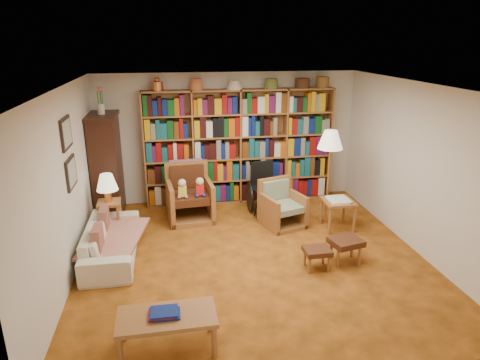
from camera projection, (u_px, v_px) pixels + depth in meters
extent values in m
plane|color=#B45F1B|center=(252.00, 256.00, 6.38)|extent=(5.00, 5.00, 0.00)
plane|color=white|center=(254.00, 86.00, 5.59)|extent=(5.00, 5.00, 0.00)
plane|color=silver|center=(228.00, 138.00, 8.32)|extent=(5.00, 0.00, 5.00)
plane|color=silver|center=(310.00, 266.00, 3.64)|extent=(5.00, 0.00, 5.00)
plane|color=silver|center=(66.00, 187.00, 5.59)|extent=(0.00, 5.00, 5.00)
plane|color=silver|center=(417.00, 168.00, 6.38)|extent=(0.00, 5.00, 5.00)
cube|color=#9B5B30|center=(240.00, 147.00, 8.25)|extent=(3.60, 0.30, 2.20)
cube|color=#33150E|center=(107.00, 168.00, 7.61)|extent=(0.45, 0.90, 1.80)
cube|color=#33150E|center=(102.00, 116.00, 7.32)|extent=(0.50, 0.95, 0.06)
cylinder|color=silver|center=(101.00, 109.00, 7.28)|extent=(0.12, 0.12, 0.18)
cube|color=black|center=(66.00, 133.00, 5.67)|extent=(0.03, 0.52, 0.42)
cube|color=gray|center=(67.00, 133.00, 5.67)|extent=(0.01, 0.44, 0.34)
cube|color=black|center=(71.00, 173.00, 5.84)|extent=(0.03, 0.52, 0.42)
cube|color=gray|center=(72.00, 173.00, 5.85)|extent=(0.01, 0.44, 0.34)
imported|color=beige|center=(112.00, 240.00, 6.31)|extent=(1.78, 0.70, 0.52)
cube|color=beige|center=(115.00, 238.00, 6.30)|extent=(0.98, 1.50, 0.04)
cube|color=maroon|center=(104.00, 220.00, 6.55)|extent=(0.12, 0.35, 0.35)
cube|color=maroon|center=(98.00, 240.00, 5.90)|extent=(0.12, 0.36, 0.36)
cube|color=#9B5B30|center=(109.00, 203.00, 6.91)|extent=(0.38, 0.38, 0.04)
cylinder|color=#9B5B30|center=(100.00, 224.00, 6.84)|extent=(0.05, 0.05, 0.55)
cylinder|color=#9B5B30|center=(119.00, 222.00, 6.89)|extent=(0.05, 0.05, 0.55)
cylinder|color=#9B5B30|center=(103.00, 217.00, 7.11)|extent=(0.05, 0.05, 0.55)
cylinder|color=#9B5B30|center=(121.00, 215.00, 7.16)|extent=(0.05, 0.05, 0.55)
cylinder|color=gold|center=(108.00, 196.00, 6.87)|extent=(0.11, 0.11, 0.19)
cone|color=white|center=(107.00, 182.00, 6.80)|extent=(0.34, 0.34, 0.26)
cube|color=#9B5B30|center=(191.00, 216.00, 7.70)|extent=(0.85, 0.88, 0.09)
cube|color=#9B5B30|center=(170.00, 202.00, 7.54)|extent=(0.15, 0.82, 0.69)
cube|color=#9B5B30|center=(210.00, 200.00, 7.65)|extent=(0.15, 0.82, 0.69)
cube|color=#9B5B30|center=(189.00, 187.00, 7.90)|extent=(0.79, 0.16, 0.98)
cube|color=#4D2814|center=(190.00, 197.00, 7.54)|extent=(0.67, 0.74, 0.13)
cube|color=#4D2814|center=(188.00, 176.00, 7.75)|extent=(0.62, 0.16, 0.41)
cube|color=#D03753|center=(188.00, 171.00, 7.84)|extent=(0.61, 0.12, 0.43)
cube|color=#9B5B30|center=(282.00, 224.00, 7.42)|extent=(0.81, 0.82, 0.07)
cube|color=#9B5B30|center=(266.00, 211.00, 7.30)|extent=(0.26, 0.65, 0.57)
cube|color=#9B5B30|center=(299.00, 209.00, 7.39)|extent=(0.26, 0.65, 0.57)
cube|color=#9B5B30|center=(278.00, 198.00, 7.59)|extent=(0.63, 0.26, 0.80)
cube|color=gray|center=(283.00, 207.00, 7.30)|extent=(0.64, 0.68, 0.11)
cube|color=gray|center=(280.00, 189.00, 7.47)|extent=(0.50, 0.23, 0.34)
cube|color=black|center=(264.00, 189.00, 7.85)|extent=(0.56, 0.56, 0.06)
cube|color=black|center=(262.00, 173.00, 7.98)|extent=(0.45, 0.17, 0.45)
cylinder|color=black|center=(250.00, 197.00, 7.96)|extent=(0.03, 0.56, 0.56)
cylinder|color=black|center=(276.00, 195.00, 8.04)|extent=(0.03, 0.56, 0.56)
cylinder|color=black|center=(257.00, 215.00, 7.68)|extent=(0.03, 0.16, 0.16)
cylinder|color=black|center=(277.00, 213.00, 7.74)|extent=(0.03, 0.16, 0.16)
cylinder|color=gold|center=(325.00, 219.00, 7.67)|extent=(0.27, 0.27, 0.03)
cylinder|color=gold|center=(327.00, 183.00, 7.46)|extent=(0.03, 0.03, 1.37)
cone|color=white|center=(330.00, 140.00, 7.21)|extent=(0.43, 0.43, 0.31)
cube|color=#9B5B30|center=(338.00, 201.00, 7.18)|extent=(0.50, 0.50, 0.04)
cylinder|color=#9B5B30|center=(330.00, 221.00, 7.03)|extent=(0.05, 0.05, 0.47)
cylinder|color=#9B5B30|center=(354.00, 220.00, 7.09)|extent=(0.05, 0.05, 0.47)
cylinder|color=#9B5B30|center=(321.00, 211.00, 7.43)|extent=(0.05, 0.05, 0.47)
cylinder|color=#9B5B30|center=(344.00, 210.00, 7.49)|extent=(0.05, 0.05, 0.47)
cube|color=silver|center=(339.00, 200.00, 7.17)|extent=(0.30, 0.38, 0.03)
cube|color=#4D2814|center=(317.00, 251.00, 5.97)|extent=(0.37, 0.32, 0.07)
cylinder|color=#9B5B30|center=(310.00, 265.00, 5.89)|extent=(0.04, 0.04, 0.24)
cylinder|color=#9B5B30|center=(329.00, 264.00, 5.93)|extent=(0.04, 0.04, 0.24)
cylinder|color=#9B5B30|center=(305.00, 258.00, 6.10)|extent=(0.04, 0.04, 0.24)
cylinder|color=#9B5B30|center=(323.00, 256.00, 6.14)|extent=(0.04, 0.04, 0.24)
cube|color=#4D2814|center=(346.00, 242.00, 6.12)|extent=(0.51, 0.46, 0.09)
cylinder|color=#9B5B30|center=(338.00, 259.00, 6.03)|extent=(0.04, 0.04, 0.28)
cylinder|color=#9B5B30|center=(359.00, 257.00, 6.08)|extent=(0.04, 0.04, 0.28)
cylinder|color=#9B5B30|center=(331.00, 250.00, 6.27)|extent=(0.04, 0.04, 0.28)
cylinder|color=#9B5B30|center=(352.00, 248.00, 6.32)|extent=(0.04, 0.04, 0.28)
cube|color=#9B5B30|center=(167.00, 317.00, 4.38)|extent=(1.02, 0.52, 0.05)
cylinder|color=#9B5B30|center=(120.00, 353.00, 4.17)|extent=(0.06, 0.06, 0.36)
cylinder|color=#9B5B30|center=(214.00, 342.00, 4.32)|extent=(0.06, 0.06, 0.36)
cylinder|color=#9B5B30|center=(124.00, 326.00, 4.56)|extent=(0.06, 0.06, 0.36)
cylinder|color=#9B5B30|center=(210.00, 317.00, 4.71)|extent=(0.06, 0.06, 0.36)
cube|color=brown|center=(167.00, 313.00, 4.36)|extent=(0.28, 0.22, 0.05)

